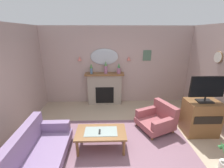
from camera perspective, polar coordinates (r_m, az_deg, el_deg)
floor at (r=3.63m, az=4.19°, el=-26.02°), size 6.21×6.53×0.10m
wall_back at (r=5.51m, az=1.62°, el=6.79°), size 6.21×0.10×2.74m
patterned_rug at (r=3.74m, az=3.88°, el=-23.26°), size 3.20×2.40×0.01m
fireplace at (r=5.51m, az=-2.76°, el=-1.86°), size 1.36×0.36×1.16m
mantel_vase_left at (r=5.29m, az=-7.80°, el=5.91°), size 0.10×0.10×0.35m
mantel_vase_right at (r=5.26m, az=-2.35°, el=6.15°), size 0.11×0.11×0.43m
mantel_vase_centre at (r=5.28m, az=2.57°, el=5.68°), size 0.13×0.13×0.36m
wall_mirror at (r=5.36m, az=-2.93°, el=10.16°), size 0.96×0.06×0.56m
wall_sconce_left at (r=5.41m, az=-12.09°, el=9.31°), size 0.14×0.14×0.14m
wall_sconce_right at (r=5.37m, az=6.31°, el=9.54°), size 0.14×0.14×0.14m
wall_clock at (r=4.86m, az=35.05°, el=8.22°), size 0.04×0.31×0.31m
framed_picture at (r=5.54m, az=13.04°, el=10.41°), size 0.28×0.03×0.36m
coffee_table at (r=3.54m, az=-4.16°, el=-18.11°), size 1.10×0.60×0.45m
tv_remote at (r=3.49m, az=-4.68°, el=-17.45°), size 0.04×0.16×0.02m
floral_couch at (r=3.50m, az=-26.97°, el=-22.32°), size 0.88×1.73×0.76m
armchair_near_fireplace at (r=4.39m, az=16.80°, el=-12.28°), size 1.07×1.06×0.71m
tv_cabinet at (r=4.58m, az=30.29°, el=-10.75°), size 0.80×0.57×0.90m
tv_flatscreen at (r=4.26m, az=32.16°, el=-1.44°), size 0.84×0.24×0.65m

